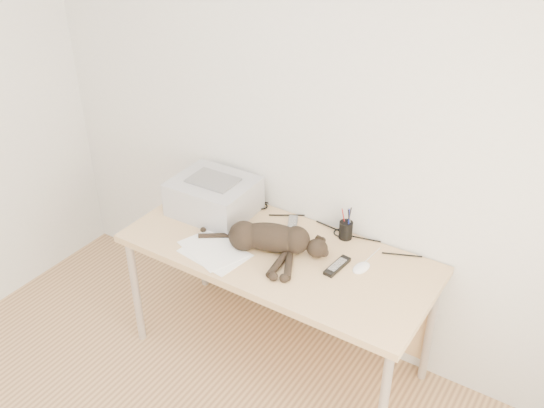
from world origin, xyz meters
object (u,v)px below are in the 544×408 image
Objects in this scene: pen_cup at (346,230)px; mouse at (361,266)px; mug at (246,205)px; cat at (268,239)px; printer at (214,196)px; desk at (286,263)px.

pen_cup reaches higher than mouse.
pen_cup is at bearing 6.15° from mug.
pen_cup is (0.58, 0.06, 0.01)m from mug.
printer is at bearing 141.92° from cat.
printer is 3.93× the size of mouse.
cat is at bearing -39.41° from mug.
printer is 2.44× the size of pen_cup.
pen_cup reaches higher than mug.
mug is (-0.35, 0.14, 0.18)m from desk.
cat is 7.46× the size of mug.
cat reaches higher than desk.
desk is at bearing -168.49° from mouse.
mouse is at bearing -5.79° from cat.
desk is at bearing 47.33° from cat.
mug is at bearing 32.68° from printer.
mouse is at bearing -46.57° from pen_cup.
mug is 0.82× the size of mouse.
printer is at bearing -171.82° from mouse.
pen_cup is (0.73, 0.16, -0.05)m from printer.
printer reaches higher than pen_cup.
mug is at bearing 121.04° from cat.
pen_cup is (0.28, 0.31, -0.02)m from cat.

